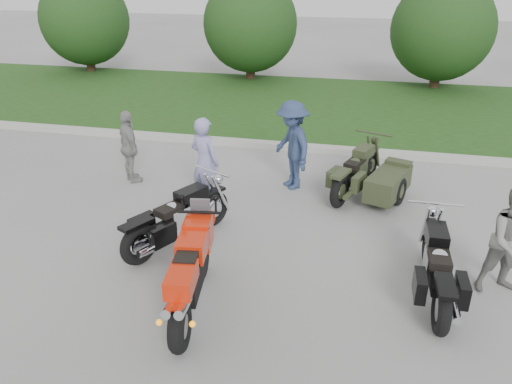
% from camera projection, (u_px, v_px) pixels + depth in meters
% --- Properties ---
extents(ground, '(80.00, 80.00, 0.00)m').
position_uv_depth(ground, '(237.00, 284.00, 7.44)').
color(ground, '#A1A19C').
rests_on(ground, ground).
extents(curb, '(60.00, 0.30, 0.15)m').
position_uv_depth(curb, '(297.00, 147.00, 12.72)').
color(curb, '#ADAAA2').
rests_on(curb, ground).
extents(grass_strip, '(60.00, 8.00, 0.14)m').
position_uv_depth(grass_strip, '(316.00, 106.00, 16.39)').
color(grass_strip, '#2F6021').
rests_on(grass_strip, ground).
extents(tree_far_left, '(3.60, 3.60, 4.00)m').
position_uv_depth(tree_far_left, '(85.00, 20.00, 20.48)').
color(tree_far_left, '#3F2B1C').
rests_on(tree_far_left, ground).
extents(tree_mid_left, '(3.60, 3.60, 4.00)m').
position_uv_depth(tree_mid_left, '(250.00, 24.00, 19.07)').
color(tree_mid_left, '#3F2B1C').
rests_on(tree_mid_left, ground).
extents(tree_mid_right, '(3.60, 3.60, 4.00)m').
position_uv_depth(tree_mid_right, '(442.00, 29.00, 17.67)').
color(tree_mid_right, '#3F2B1C').
rests_on(tree_mid_right, ground).
extents(sportbike_red, '(0.61, 2.25, 1.07)m').
position_uv_depth(sportbike_red, '(190.00, 272.00, 6.62)').
color(sportbike_red, black).
rests_on(sportbike_red, ground).
extents(cruiser_left, '(1.21, 2.15, 0.91)m').
position_uv_depth(cruiser_left, '(175.00, 221.00, 8.27)').
color(cruiser_left, black).
rests_on(cruiser_left, ground).
extents(cruiser_right, '(0.40, 2.34, 0.90)m').
position_uv_depth(cruiser_right, '(437.00, 270.00, 6.95)').
color(cruiser_right, black).
rests_on(cruiser_right, ground).
extents(cruiser_sidecar, '(1.59, 2.24, 0.90)m').
position_uv_depth(cruiser_sidecar, '(374.00, 179.00, 9.96)').
color(cruiser_sidecar, black).
rests_on(cruiser_sidecar, ground).
extents(person_stripe, '(0.76, 0.65, 1.77)m').
position_uv_depth(person_stripe, '(205.00, 162.00, 9.54)').
color(person_stripe, '#918DC1').
rests_on(person_stripe, ground).
extents(person_denim, '(1.27, 1.38, 1.86)m').
position_uv_depth(person_denim, '(292.00, 145.00, 10.27)').
color(person_denim, navy).
rests_on(person_denim, ground).
extents(person_back, '(0.92, 0.94, 1.58)m').
position_uv_depth(person_back, '(129.00, 147.00, 10.60)').
color(person_back, gray).
rests_on(person_back, ground).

